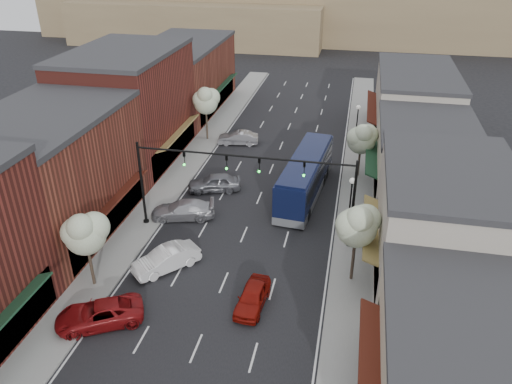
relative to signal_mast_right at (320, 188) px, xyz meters
The scene contains 29 objects.
ground 10.81m from the signal_mast_right, 125.10° to the right, with size 160.00×160.00×0.00m, color black.
sidewalk_left 18.10m from the signal_mast_right, 143.17° to the left, with size 2.80×73.00×0.15m, color gray.
sidewalk_right 11.78m from the signal_mast_right, 75.18° to the left, with size 2.80×73.00×0.15m, color gray.
curb_left 17.04m from the signal_mast_right, 140.24° to the left, with size 0.25×73.00×0.17m, color gray.
curb_right 11.53m from the signal_mast_right, 82.52° to the left, with size 0.25×73.00×0.17m, color gray.
bldg_left_midnear 19.95m from the signal_mast_right, behind, with size 10.14×14.10×9.40m.
bldg_left_midfar 23.22m from the signal_mast_right, 148.85° to the left, with size 10.14×14.10×10.90m.
bldg_left_far 34.32m from the signal_mast_right, 125.32° to the left, with size 10.14×18.10×8.40m.
bldg_right_near 16.25m from the signal_mast_right, 60.04° to the right, with size 9.14×12.10×5.90m.
bldg_right_midnear 8.37m from the signal_mast_right, 13.86° to the right, with size 9.14×12.10×7.90m.
bldg_right_midfar 12.94m from the signal_mast_right, 51.07° to the left, with size 9.14×12.10×6.40m.
bldg_right_far 25.35m from the signal_mast_right, 71.37° to the left, with size 9.14×16.10×7.40m.
hill_far 82.21m from the signal_mast_right, 93.92° to the left, with size 120.00×30.00×12.00m, color #7A6647.
hill_near 76.41m from the signal_mast_right, 113.63° to the left, with size 50.00×20.00×8.00m, color #7A6647.
signal_mast_right is the anchor object (origin of this frame).
signal_mast_left 11.24m from the signal_mast_right, behind, with size 8.22×0.46×7.00m.
tree_right_near 4.89m from the signal_mast_right, 56.09° to the right, with size 2.85×2.65×5.95m.
tree_right_far 12.27m from the signal_mast_right, 77.15° to the left, with size 2.85×2.65×5.43m.
tree_left_near 16.05m from the signal_mast_right, 149.86° to the right, with size 2.85×2.65×5.69m.
tree_left_far 22.68m from the signal_mast_right, 127.71° to the left, with size 2.85×2.65×6.13m.
lamp_post_near 3.69m from the signal_mast_right, 48.95° to the left, with size 0.44×0.44×4.44m.
lamp_post_far 20.19m from the signal_mast_right, 83.78° to the left, with size 0.44×0.44×4.44m.
coach_bus 8.05m from the signal_mast_right, 103.83° to the left, with size 3.81×12.18×3.66m.
red_hatchback 9.34m from the signal_mast_right, 112.59° to the right, with size 1.63×4.05×1.38m, color maroon.
parked_car_a 16.75m from the signal_mast_right, 136.52° to the right, with size 2.37×5.13×1.43m, color maroon.
parked_car_b 11.84m from the signal_mast_right, 151.89° to the right, with size 1.65×4.72×1.56m, color white.
parked_car_c 11.78m from the signal_mast_right, behind, with size 2.08×5.12×1.48m, color #A9A9AE.
parked_car_d 12.41m from the signal_mast_right, 146.32° to the left, with size 1.89×4.69×1.60m, color slate.
parked_car_e 20.68m from the signal_mast_right, 120.48° to the left, with size 1.51×4.33×1.43m, color #ABABB0.
Camera 1 is at (7.51, -23.49, 21.03)m, focal length 35.00 mm.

